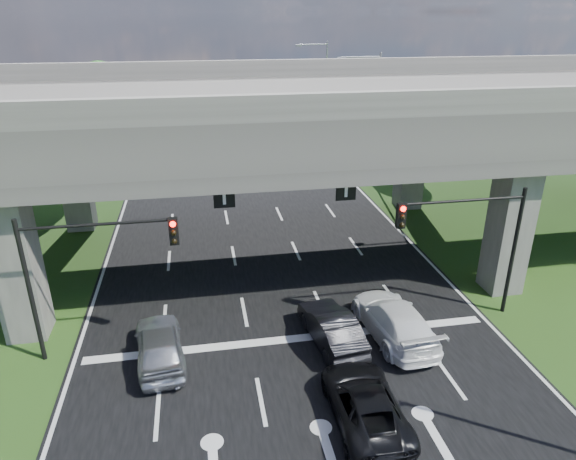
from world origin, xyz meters
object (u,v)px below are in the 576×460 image
object	(u,v)px
car_silver	(160,344)
signal_left	(86,261)
car_dark	(331,327)
car_white	(394,320)
car_trailing	(365,403)
signal_right	(472,232)
streetlight_beyond	(323,83)
streetlight_far	(372,109)

from	to	relation	value
car_silver	signal_left	bearing A→B (deg)	-27.46
car_dark	car_white	size ratio (longest dim) A/B	0.82
car_trailing	car_silver	bearing A→B (deg)	-32.18
signal_right	car_white	xyz separation A→B (m)	(-3.56, -0.94, -3.37)
signal_left	car_dark	xyz separation A→B (m)	(9.37, -0.94, -3.43)
signal_right	signal_left	bearing A→B (deg)	180.00
car_silver	car_dark	distance (m)	6.94
streetlight_beyond	car_trailing	world-z (taller)	streetlight_beyond
car_dark	streetlight_far	bearing A→B (deg)	-119.52
streetlight_far	car_white	world-z (taller)	streetlight_far
car_white	streetlight_far	bearing A→B (deg)	-109.85
streetlight_far	car_dark	bearing A→B (deg)	-112.17
streetlight_far	car_trailing	size ratio (longest dim) A/B	2.09
signal_right	car_trailing	world-z (taller)	signal_right
streetlight_beyond	car_silver	bearing A→B (deg)	-112.73
signal_left	streetlight_far	bearing A→B (deg)	48.22
streetlight_beyond	car_silver	world-z (taller)	streetlight_beyond
streetlight_far	car_silver	size ratio (longest dim) A/B	2.23
streetlight_far	car_silver	world-z (taller)	streetlight_far
car_white	car_dark	bearing A→B (deg)	-4.31
signal_right	car_silver	bearing A→B (deg)	-175.92
signal_right	car_dark	bearing A→B (deg)	-171.47
streetlight_beyond	car_white	bearing A→B (deg)	-98.96
signal_right	car_dark	xyz separation A→B (m)	(-6.28, -0.94, -3.43)
car_silver	streetlight_far	bearing A→B (deg)	-132.64
signal_left	streetlight_beyond	bearing A→B (deg)	63.57
signal_right	car_silver	xyz separation A→B (m)	(-13.22, -0.94, -3.39)
streetlight_far	car_silver	bearing A→B (deg)	-126.43
signal_right	signal_left	distance (m)	15.65
streetlight_beyond	car_dark	bearing A→B (deg)	-103.02
signal_right	signal_left	world-z (taller)	same
signal_left	car_dark	distance (m)	10.02
car_dark	car_white	distance (m)	2.72
car_dark	streetlight_beyond	bearing A→B (deg)	-110.37
signal_left	car_silver	bearing A→B (deg)	-21.25
car_white	car_trailing	world-z (taller)	car_white
signal_right	car_silver	size ratio (longest dim) A/B	1.34
signal_right	car_white	distance (m)	5.00
streetlight_far	streetlight_beyond	bearing A→B (deg)	90.00
signal_right	streetlight_far	size ratio (longest dim) A/B	0.60
signal_right	car_dark	distance (m)	7.22
signal_left	streetlight_beyond	world-z (taller)	streetlight_beyond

